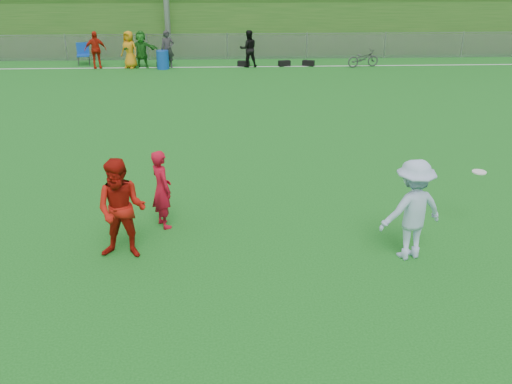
{
  "coord_description": "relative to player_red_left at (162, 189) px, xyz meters",
  "views": [
    {
      "loc": [
        0.12,
        -9.18,
        5.3
      ],
      "look_at": [
        0.56,
        0.5,
        1.1
      ],
      "focal_mm": 40.0,
      "sensor_mm": 36.0,
      "label": 1
    }
  ],
  "objects": [
    {
      "name": "bicycle",
      "position": [
        7.7,
        16.33,
        -0.41
      ],
      "size": [
        1.63,
        0.89,
        0.81
      ],
      "primitive_type": "imported",
      "rotation": [
        0.0,
        0.0,
        1.81
      ],
      "color": "#313134",
      "rests_on": "ground"
    },
    {
      "name": "gear_bags",
      "position": [
        2.37,
        16.71,
        -0.68
      ],
      "size": [
        7.52,
        0.56,
        0.26
      ],
      "color": "black",
      "rests_on": "ground"
    },
    {
      "name": "player_red_center",
      "position": [
        -0.58,
        -1.22,
        0.13
      ],
      "size": [
        1.0,
        0.82,
        1.9
      ],
      "primitive_type": "imported",
      "rotation": [
        0.0,
        0.0,
        -0.12
      ],
      "color": "#A8140B",
      "rests_on": "ground"
    },
    {
      "name": "recycling_bin",
      "position": [
        -1.71,
        16.32,
        -0.39
      ],
      "size": [
        0.69,
        0.69,
        0.84
      ],
      "primitive_type": "cylinder",
      "rotation": [
        0.0,
        0.0,
        -0.27
      ],
      "color": "#1045AD",
      "rests_on": "ground"
    },
    {
      "name": "spectator_row",
      "position": [
        -1.95,
        16.61,
        0.03
      ],
      "size": [
        8.1,
        0.85,
        1.69
      ],
      "color": "red",
      "rests_on": "ground"
    },
    {
      "name": "ground",
      "position": [
        1.29,
        -1.39,
        -0.81
      ],
      "size": [
        120.0,
        120.0,
        0.0
      ],
      "primitive_type": "plane",
      "color": "#135D18",
      "rests_on": "ground"
    },
    {
      "name": "player_blue",
      "position": [
        4.63,
        -1.46,
        0.13
      ],
      "size": [
        1.37,
        1.03,
        1.89
      ],
      "primitive_type": "imported",
      "rotation": [
        0.0,
        0.0,
        3.44
      ],
      "color": "#ACC6EF",
      "rests_on": "ground"
    },
    {
      "name": "frisbee",
      "position": [
        6.29,
        -0.31,
        0.38
      ],
      "size": [
        0.28,
        0.28,
        0.03
      ],
      "color": "silver",
      "rests_on": "ground"
    },
    {
      "name": "berm",
      "position": [
        1.29,
        29.61,
        0.69
      ],
      "size": [
        120.0,
        18.0,
        3.0
      ],
      "primitive_type": "cube",
      "color": "#1A4E15",
      "rests_on": "ground"
    },
    {
      "name": "fence",
      "position": [
        1.29,
        18.61,
        -0.17
      ],
      "size": [
        58.0,
        0.06,
        1.3
      ],
      "color": "gray",
      "rests_on": "ground"
    },
    {
      "name": "camp_chair",
      "position": [
        -5.61,
        17.44,
        -0.51
      ],
      "size": [
        0.67,
        0.68,
        1.03
      ],
      "rotation": [
        0.0,
        0.0,
        0.19
      ],
      "color": "#0F41AD",
      "rests_on": "ground"
    },
    {
      "name": "sideline_far",
      "position": [
        1.29,
        16.61,
        -0.81
      ],
      "size": [
        60.0,
        0.1,
        0.01
      ],
      "primitive_type": "cube",
      "color": "white",
      "rests_on": "ground"
    },
    {
      "name": "player_red_left",
      "position": [
        0.0,
        0.0,
        0.0
      ],
      "size": [
        0.63,
        0.71,
        1.63
      ],
      "primitive_type": "imported",
      "rotation": [
        0.0,
        0.0,
        2.09
      ],
      "color": "#B80C23",
      "rests_on": "ground"
    }
  ]
}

